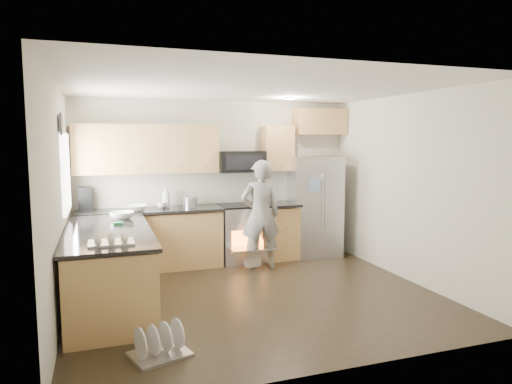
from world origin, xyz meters
name	(u,v)px	position (x,y,z in m)	size (l,w,h in m)	color
ground	(256,296)	(0.00, 0.00, 0.00)	(4.50, 4.50, 0.00)	black
room_shell	(253,164)	(-0.04, 0.02, 1.67)	(4.54, 4.04, 2.62)	beige
back_cabinet_run	(184,205)	(-0.59, 1.75, 0.96)	(4.45, 0.64, 2.50)	#B07B46
peninsula	(110,268)	(-1.75, 0.25, 0.46)	(0.96, 2.36, 1.02)	#B07B46
stove_range	(243,220)	(0.35, 1.69, 0.68)	(0.76, 0.97, 1.79)	#B7B7BC
refrigerator	(314,206)	(1.63, 1.68, 0.85)	(0.91, 0.75, 1.69)	#B7B7BC
person	(260,215)	(0.48, 1.20, 0.83)	(0.61, 0.40, 1.67)	gray
dish_rack	(160,347)	(-1.36, -1.24, 0.08)	(0.60, 0.54, 0.31)	#B7B7BC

